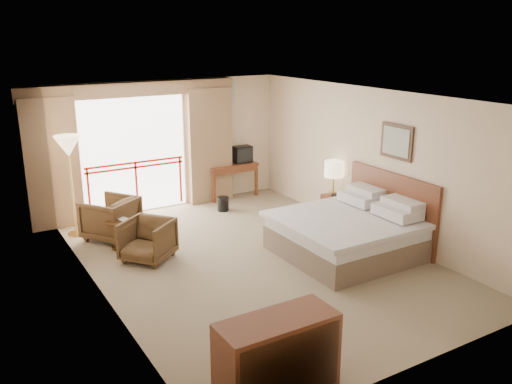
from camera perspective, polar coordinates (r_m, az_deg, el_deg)
floor at (r=9.08m, az=-0.22°, el=-7.14°), size 7.00×7.00×0.00m
ceiling at (r=8.37m, az=-0.24°, el=10.03°), size 7.00×7.00×0.00m
wall_back at (r=11.70m, az=-9.05°, el=5.01°), size 5.00×0.00×5.00m
wall_front at (r=6.05m, az=17.04°, el=-6.57°), size 5.00×0.00×5.00m
wall_left at (r=7.71m, az=-16.42°, el=-1.50°), size 0.00×7.00×7.00m
wall_right at (r=10.10m, az=12.08°, el=3.01°), size 0.00×7.00×7.00m
balcony_door at (r=11.44m, az=-12.69°, el=3.78°), size 2.40×0.00×2.40m
balcony_railing at (r=11.51m, az=-12.54°, el=1.88°), size 2.09×0.03×1.02m
curtain_left at (r=10.92m, az=-20.71°, el=2.78°), size 1.00×0.26×2.50m
curtain_right at (r=11.92m, az=-4.96°, el=4.88°), size 1.00×0.26×2.50m
valance at (r=11.14m, az=-12.97°, el=10.48°), size 4.40×0.22×0.28m
hvac_vent at (r=12.05m, az=-3.39°, el=10.34°), size 0.50×0.04×0.50m
bed at (r=9.31m, az=9.66°, el=-4.29°), size 2.13×2.06×0.97m
headboard at (r=9.84m, az=14.03°, el=-1.71°), size 0.06×2.10×1.30m
framed_art at (r=9.55m, az=14.57°, el=5.16°), size 0.04×0.72×0.60m
nightstand at (r=10.89m, az=8.21°, el=-1.73°), size 0.40×0.47×0.53m
table_lamp at (r=10.71m, az=8.22°, el=2.35°), size 0.38×0.38×0.67m
phone at (r=10.66m, az=8.57°, el=-0.42°), size 0.18×0.14×0.08m
desk at (r=12.38m, az=-2.84°, el=2.29°), size 1.18×0.57×0.77m
tv at (r=12.39m, az=-1.51°, el=4.01°), size 0.42×0.33×0.38m
coffee_maker at (r=12.11m, az=-4.21°, el=3.37°), size 0.13×0.13×0.25m
cup at (r=12.15m, az=-3.46°, el=3.05°), size 0.08×0.08×0.10m
wastebasket at (r=11.46m, az=-3.49°, el=-1.25°), size 0.28×0.28×0.30m
armchair_far at (r=10.34m, az=-14.93°, el=-4.72°), size 1.17×1.18×0.78m
armchair_near at (r=9.26m, az=-11.23°, el=-6.99°), size 1.06×1.06×0.70m
side_table at (r=9.72m, az=-14.12°, el=-3.86°), size 0.46×0.46×0.50m
book at (r=9.67m, az=-14.19°, el=-2.96°), size 0.20×0.24×0.02m
floor_lamp at (r=10.29m, az=-19.16°, el=4.20°), size 0.48×0.48×1.87m
dresser at (r=5.87m, az=2.27°, el=-16.83°), size 1.28×0.54×0.85m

